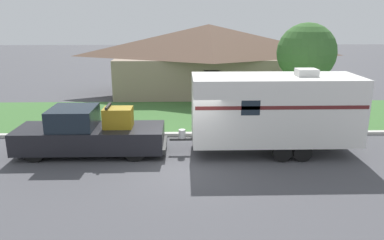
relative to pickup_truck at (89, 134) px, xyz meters
name	(u,v)px	position (x,y,z in m)	size (l,w,h in m)	color
ground_plane	(187,166)	(3.96, -1.48, -0.86)	(120.00, 120.00, 0.00)	#47474C
curb_strip	(186,134)	(3.96, 2.27, -0.79)	(80.00, 0.30, 0.14)	beige
lawn_strip	(185,115)	(3.96, 5.92, -0.85)	(80.00, 7.00, 0.03)	#3D6B33
house_across_street	(208,58)	(5.69, 12.34, 1.68)	(13.87, 6.53, 4.89)	gray
pickup_truck	(89,134)	(0.00, 0.00, 0.00)	(6.03, 2.05, 2.04)	black
travel_trailer	(274,109)	(7.52, 0.00, 0.99)	(7.57, 2.46, 3.46)	black
mailbox	(198,109)	(4.57, 3.18, 0.18)	(0.48, 0.20, 1.36)	brown
tree_in_yard	(306,53)	(10.49, 5.56, 2.68)	(3.17, 3.17, 5.14)	brown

